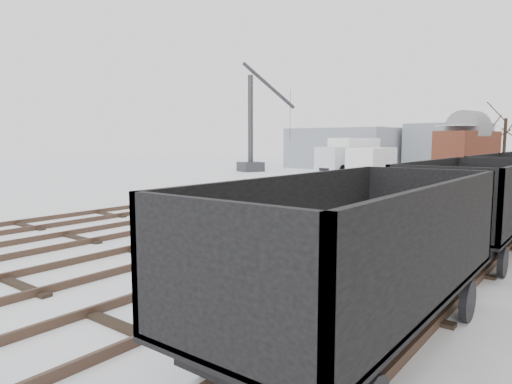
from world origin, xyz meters
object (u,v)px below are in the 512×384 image
(crane, at_px, (252,143))
(worker, at_px, (267,238))
(box_van_wagon, at_px, (467,148))
(lorry, at_px, (349,155))
(freight_wagon_a, at_px, (355,283))
(panel_van, at_px, (372,161))
(ground_frame, at_px, (233,267))

(crane, bearing_deg, worker, -26.71)
(box_van_wagon, xyz_separation_m, crane, (-17.53, -2.32, 0.33))
(box_van_wagon, relative_size, lorry, 0.81)
(freight_wagon_a, relative_size, lorry, 0.81)
(freight_wagon_a, bearing_deg, crane, 130.50)
(crane, bearing_deg, box_van_wagon, 32.08)
(freight_wagon_a, bearing_deg, panel_van, 113.18)
(panel_van, bearing_deg, crane, -175.18)
(worker, xyz_separation_m, crane, (-20.65, 25.73, 1.58))
(worker, xyz_separation_m, box_van_wagon, (-3.12, 28.05, 1.26))
(freight_wagon_a, height_order, panel_van, freight_wagon_a)
(ground_frame, relative_size, panel_van, 0.29)
(worker, bearing_deg, box_van_wagon, -17.48)
(worker, bearing_deg, panel_van, -4.02)
(ground_frame, xyz_separation_m, worker, (0.75, 0.10, 0.67))
(lorry, bearing_deg, panel_van, -18.82)
(worker, bearing_deg, lorry, -0.22)
(worker, xyz_separation_m, panel_van, (-9.68, 26.88, 0.20))
(worker, distance_m, crane, 33.03)
(worker, relative_size, panel_van, 0.38)
(worker, relative_size, crane, 0.20)
(box_van_wagon, relative_size, crane, 0.57)
(ground_frame, xyz_separation_m, freight_wagon_a, (3.10, -1.10, 0.58))
(ground_frame, xyz_separation_m, crane, (-19.90, 25.83, 2.25))
(box_van_wagon, bearing_deg, lorry, -166.22)
(freight_wagon_a, distance_m, lorry, 33.04)
(worker, relative_size, lorry, 0.28)
(worker, height_order, freight_wagon_a, freight_wagon_a)
(lorry, height_order, panel_van, lorry)
(ground_frame, height_order, lorry, lorry)
(crane, bearing_deg, ground_frame, -27.84)
(ground_frame, xyz_separation_m, box_van_wagon, (-2.37, 28.15, 1.92))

